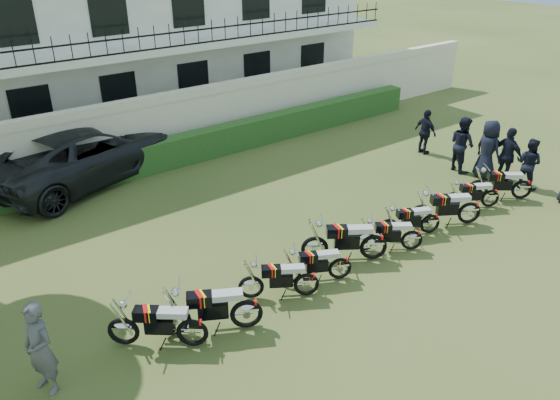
{
  "coord_description": "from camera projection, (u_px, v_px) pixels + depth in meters",
  "views": [
    {
      "loc": [
        -8.45,
        -8.66,
        7.29
      ],
      "look_at": [
        -0.82,
        1.4,
        0.96
      ],
      "focal_mm": 35.0,
      "sensor_mm": 36.0,
      "label": 1
    }
  ],
  "objects": [
    {
      "name": "ground",
      "position": [
        338.0,
        244.0,
        14.0
      ],
      "size": [
        100.0,
        100.0,
        0.0
      ],
      "primitive_type": "plane",
      "color": "#35491D",
      "rests_on": "ground"
    },
    {
      "name": "perimeter_wall",
      "position": [
        185.0,
        121.0,
        19.17
      ],
      "size": [
        30.0,
        0.35,
        2.3
      ],
      "color": "beige",
      "rests_on": "ground"
    },
    {
      "name": "hedge",
      "position": [
        222.0,
        140.0,
        19.44
      ],
      "size": [
        18.0,
        0.6,
        1.0
      ],
      "primitive_type": "cube",
      "color": "#163F17",
      "rests_on": "ground"
    },
    {
      "name": "building",
      "position": [
        111.0,
        25.0,
        22.28
      ],
      "size": [
        20.4,
        9.6,
        7.4
      ],
      "color": "white",
      "rests_on": "ground"
    },
    {
      "name": "motorcycle_0",
      "position": [
        192.0,
        326.0,
        10.37
      ],
      "size": [
        1.58,
        1.3,
        1.07
      ],
      "rotation": [
        0.0,
        0.0,
        0.89
      ],
      "color": "black",
      "rests_on": "ground"
    },
    {
      "name": "motorcycle_1",
      "position": [
        246.0,
        307.0,
        10.84
      ],
      "size": [
        1.88,
        1.11,
        1.14
      ],
      "rotation": [
        0.0,
        0.0,
        1.07
      ],
      "color": "black",
      "rests_on": "ground"
    },
    {
      "name": "motorcycle_2",
      "position": [
        307.0,
        279.0,
        11.84
      ],
      "size": [
        1.54,
        1.02,
        0.97
      ],
      "rotation": [
        0.0,
        0.0,
        1.0
      ],
      "color": "black",
      "rests_on": "ground"
    },
    {
      "name": "motorcycle_3",
      "position": [
        340.0,
        263.0,
        12.42
      ],
      "size": [
        1.58,
        0.88,
        0.94
      ],
      "rotation": [
        0.0,
        0.0,
        1.1
      ],
      "color": "black",
      "rests_on": "ground"
    },
    {
      "name": "motorcycle_4",
      "position": [
        374.0,
        241.0,
        13.12
      ],
      "size": [
        1.79,
        1.26,
        1.14
      ],
      "rotation": [
        0.0,
        0.0,
        0.97
      ],
      "color": "black",
      "rests_on": "ground"
    },
    {
      "name": "motorcycle_5",
      "position": [
        412.0,
        236.0,
        13.55
      ],
      "size": [
        1.43,
        1.06,
        0.93
      ],
      "rotation": [
        0.0,
        0.0,
        0.94
      ],
      "color": "black",
      "rests_on": "ground"
    },
    {
      "name": "motorcycle_6",
      "position": [
        431.0,
        219.0,
        14.3
      ],
      "size": [
        1.58,
        0.85,
        0.94
      ],
      "rotation": [
        0.0,
        0.0,
        1.12
      ],
      "color": "black",
      "rests_on": "ground"
    },
    {
      "name": "motorcycle_7",
      "position": [
        470.0,
        208.0,
        14.73
      ],
      "size": [
        1.76,
        1.12,
        1.09
      ],
      "rotation": [
        0.0,
        0.0,
        1.02
      ],
      "color": "black",
      "rests_on": "ground"
    },
    {
      "name": "motorcycle_8",
      "position": [
        491.0,
        194.0,
        15.65
      ],
      "size": [
        1.52,
        0.91,
        0.93
      ],
      "rotation": [
        0.0,
        0.0,
        1.05
      ],
      "color": "black",
      "rests_on": "ground"
    },
    {
      "name": "motorcycle_9",
      "position": [
        523.0,
        185.0,
        16.1
      ],
      "size": [
        1.52,
        1.26,
        1.03
      ],
      "rotation": [
        0.0,
        0.0,
        0.89
      ],
      "color": "black",
      "rests_on": "ground"
    },
    {
      "name": "suv",
      "position": [
        86.0,
        153.0,
        17.26
      ],
      "size": [
        6.96,
        4.81,
        1.77
      ],
      "primitive_type": "imported",
      "rotation": [
        0.0,
        0.0,
        1.9
      ],
      "color": "black",
      "rests_on": "ground"
    },
    {
      "name": "inspector",
      "position": [
        40.0,
        349.0,
        9.23
      ],
      "size": [
        0.65,
        0.77,
        1.81
      ],
      "primitive_type": "imported",
      "rotation": [
        0.0,
        0.0,
        -1.18
      ],
      "color": "#59595E",
      "rests_on": "ground"
    },
    {
      "name": "officer_1",
      "position": [
        528.0,
        163.0,
        16.71
      ],
      "size": [
        0.71,
        0.86,
        1.61
      ],
      "primitive_type": "imported",
      "rotation": [
        0.0,
        0.0,
        1.7
      ],
      "color": "black",
      "rests_on": "ground"
    },
    {
      "name": "officer_2",
      "position": [
        508.0,
        156.0,
        17.01
      ],
      "size": [
        0.54,
        1.1,
        1.81
      ],
      "primitive_type": "imported",
      "rotation": [
        0.0,
        0.0,
        1.48
      ],
      "color": "black",
      "rests_on": "ground"
    },
    {
      "name": "officer_3",
      "position": [
        488.0,
        150.0,
        17.34
      ],
      "size": [
        0.77,
        1.03,
        1.92
      ],
      "primitive_type": "imported",
      "rotation": [
        0.0,
        0.0,
        1.39
      ],
      "color": "black",
      "rests_on": "ground"
    },
    {
      "name": "officer_4",
      "position": [
        462.0,
        144.0,
        17.88
      ],
      "size": [
        0.9,
        1.05,
        1.85
      ],
      "primitive_type": "imported",
      "rotation": [
        0.0,
        0.0,
        1.31
      ],
      "color": "black",
      "rests_on": "ground"
    },
    {
      "name": "officer_5",
      "position": [
        425.0,
        132.0,
        19.28
      ],
      "size": [
        0.47,
        0.98,
        1.61
      ],
      "primitive_type": "imported",
      "rotation": [
        0.0,
        0.0,
        1.48
      ],
      "color": "black",
      "rests_on": "ground"
    }
  ]
}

